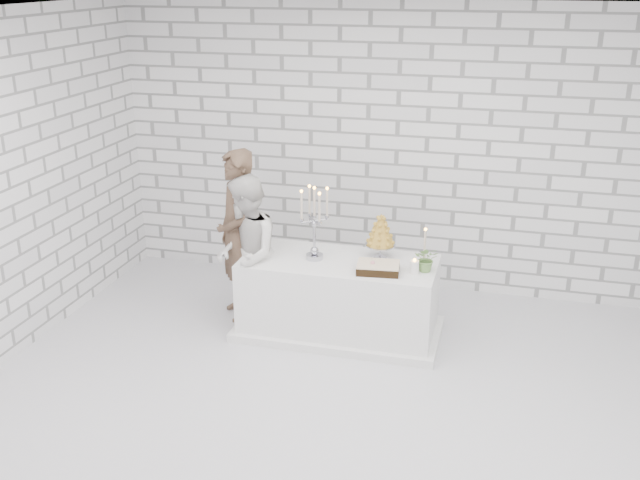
% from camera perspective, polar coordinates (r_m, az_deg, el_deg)
% --- Properties ---
extents(ground, '(6.00, 5.00, 0.01)m').
position_cam_1_polar(ground, '(6.01, 1.51, -12.66)').
color(ground, silver).
rests_on(ground, ground).
extents(ceiling, '(6.00, 5.00, 0.01)m').
position_cam_1_polar(ceiling, '(5.04, 1.84, 17.22)').
color(ceiling, white).
rests_on(ceiling, ground).
extents(wall_back, '(6.00, 0.01, 3.00)m').
position_cam_1_polar(wall_back, '(7.70, 6.01, 6.98)').
color(wall_back, white).
rests_on(wall_back, ground).
extents(wall_front, '(6.00, 0.01, 3.00)m').
position_cam_1_polar(wall_front, '(3.20, -9.06, -13.75)').
color(wall_front, white).
rests_on(wall_front, ground).
extents(cake_table, '(1.80, 0.80, 0.75)m').
position_cam_1_polar(cake_table, '(6.89, 1.46, -4.49)').
color(cake_table, white).
rests_on(cake_table, ground).
extents(groom, '(0.70, 0.74, 1.70)m').
position_cam_1_polar(groom, '(7.12, -6.46, 0.35)').
color(groom, '#50392A').
rests_on(groom, ground).
extents(bride, '(0.79, 0.89, 1.51)m').
position_cam_1_polar(bride, '(6.89, -5.76, -1.13)').
color(bride, silver).
rests_on(bride, ground).
extents(candelabra, '(0.32, 0.32, 0.70)m').
position_cam_1_polar(candelabra, '(6.65, -0.44, 1.32)').
color(candelabra, '#A7A6B1').
rests_on(candelabra, cake_table).
extents(croquembouche, '(0.36, 0.36, 0.44)m').
position_cam_1_polar(croquembouche, '(6.74, 4.75, 0.31)').
color(croquembouche, olive).
rests_on(croquembouche, cake_table).
extents(chocolate_cake, '(0.40, 0.30, 0.08)m').
position_cam_1_polar(chocolate_cake, '(6.49, 4.56, -2.17)').
color(chocolate_cake, black).
rests_on(chocolate_cake, cake_table).
extents(pillar_candle, '(0.10, 0.10, 0.12)m').
position_cam_1_polar(pillar_candle, '(6.49, 7.37, -2.12)').
color(pillar_candle, white).
rests_on(pillar_candle, cake_table).
extents(extra_taper, '(0.06, 0.06, 0.32)m').
position_cam_1_polar(extra_taper, '(6.69, 8.17, -0.54)').
color(extra_taper, beige).
rests_on(extra_taper, cake_table).
extents(flowers, '(0.23, 0.21, 0.23)m').
position_cam_1_polar(flowers, '(6.53, 8.32, -1.46)').
color(flowers, '#4B723D').
rests_on(flowers, cake_table).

